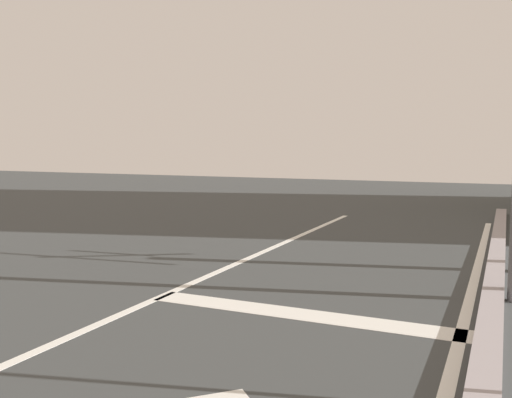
{
  "coord_description": "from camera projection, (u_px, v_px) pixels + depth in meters",
  "views": [
    {
      "loc": [
        3.21,
        2.22,
        1.82
      ],
      "look_at": [
        1.14,
        6.79,
        1.32
      ],
      "focal_mm": 39.02,
      "sensor_mm": 36.0,
      "label": 1
    }
  ],
  "objects": [
    {
      "name": "lane_line_center",
      "position": [
        58.0,
        342.0,
        5.13
      ],
      "size": [
        0.12,
        20.0,
        0.01
      ],
      "primitive_type": "cube",
      "color": "silver",
      "rests_on": "ground"
    },
    {
      "name": "stop_bar",
      "position": [
        301.0,
        314.0,
        5.96
      ],
      "size": [
        3.53,
        0.4,
        0.01
      ],
      "primitive_type": "cube",
      "color": "silver",
      "rests_on": "ground"
    }
  ]
}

